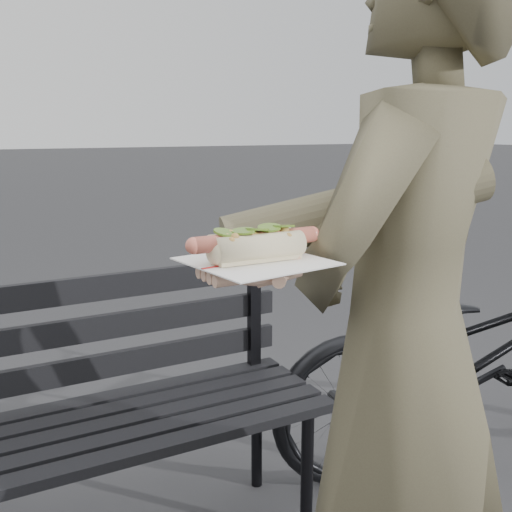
# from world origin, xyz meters

# --- Properties ---
(park_bench) EXTENTS (1.50, 0.44, 0.88)m
(park_bench) POSITION_xyz_m (-0.06, 0.89, 0.52)
(park_bench) COLOR black
(park_bench) RESTS_ON ground
(bicycle) EXTENTS (1.83, 0.94, 0.92)m
(bicycle) POSITION_xyz_m (1.50, 0.74, 0.46)
(bicycle) COLOR black
(bicycle) RESTS_ON ground
(person) EXTENTS (0.75, 0.63, 1.74)m
(person) POSITION_xyz_m (0.48, 0.08, 0.87)
(person) COLOR brown
(person) RESTS_ON ground
(held_hotdog) EXTENTS (0.63, 0.31, 0.20)m
(held_hotdog) POSITION_xyz_m (0.27, 0.05, 1.16)
(held_hotdog) COLOR brown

